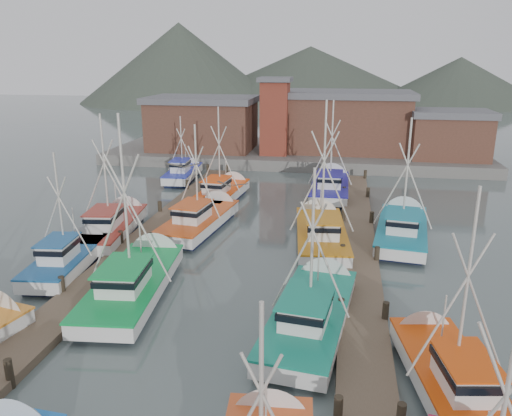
% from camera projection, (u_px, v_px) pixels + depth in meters
% --- Properties ---
extents(ground, '(260.00, 260.00, 0.00)m').
position_uv_depth(ground, '(225.00, 293.00, 26.06)').
color(ground, '#495857').
rests_on(ground, ground).
extents(dock_left, '(2.30, 46.00, 1.50)m').
position_uv_depth(dock_left, '(130.00, 252.00, 30.98)').
color(dock_left, brown).
rests_on(dock_left, ground).
extents(dock_right, '(2.30, 46.00, 1.50)m').
position_uv_depth(dock_right, '(359.00, 268.00, 28.65)').
color(dock_right, brown).
rests_on(dock_right, ground).
extents(quay, '(44.00, 16.00, 1.20)m').
position_uv_depth(quay, '(295.00, 153.00, 60.77)').
color(quay, slate).
rests_on(quay, ground).
extents(shed_left, '(12.72, 8.48, 6.20)m').
position_uv_depth(shed_left, '(203.00, 123.00, 59.64)').
color(shed_left, brown).
rests_on(shed_left, quay).
extents(shed_center, '(14.84, 9.54, 6.90)m').
position_uv_depth(shed_center, '(347.00, 121.00, 58.59)').
color(shed_center, brown).
rests_on(shed_center, quay).
extents(shed_right, '(8.48, 6.36, 5.20)m').
position_uv_depth(shed_right, '(449.00, 134.00, 54.18)').
color(shed_right, brown).
rests_on(shed_right, quay).
extents(lookout_tower, '(3.60, 3.60, 8.50)m').
position_uv_depth(lookout_tower, '(275.00, 116.00, 55.90)').
color(lookout_tower, maroon).
rests_on(lookout_tower, quay).
extents(distant_hills, '(175.00, 140.00, 42.00)m').
position_uv_depth(distant_hills, '(281.00, 100.00, 143.75)').
color(distant_hills, '#3C4439').
rests_on(distant_hills, ground).
extents(boat_4, '(4.15, 10.29, 10.30)m').
position_uv_depth(boat_4, '(136.00, 280.00, 25.96)').
color(boat_4, '#0F1533').
rests_on(boat_4, ground).
extents(boat_5, '(4.15, 9.99, 8.41)m').
position_uv_depth(boat_5, '(313.00, 311.00, 22.77)').
color(boat_5, '#0F1533').
rests_on(boat_5, ground).
extents(boat_6, '(3.27, 8.19, 7.55)m').
position_uv_depth(boat_6, '(71.00, 257.00, 28.98)').
color(boat_6, '#0F1533').
rests_on(boat_6, ground).
extents(boat_7, '(3.85, 8.48, 8.60)m').
position_uv_depth(boat_7, '(447.00, 374.00, 18.28)').
color(boat_7, '#0F1533').
rests_on(boat_7, ground).
extents(boat_8, '(4.03, 9.73, 8.35)m').
position_uv_depth(boat_8, '(202.00, 219.00, 35.90)').
color(boat_8, '#0F1533').
rests_on(boat_8, ground).
extents(boat_9, '(4.13, 10.18, 10.28)m').
position_uv_depth(boat_9, '(321.00, 232.00, 33.15)').
color(boat_9, '#0F1533').
rests_on(boat_9, ground).
extents(boat_10, '(3.98, 9.47, 9.18)m').
position_uv_depth(boat_10, '(113.00, 225.00, 34.52)').
color(boat_10, '#0F1533').
rests_on(boat_10, ground).
extents(boat_11, '(4.30, 10.12, 9.12)m').
position_uv_depth(boat_11, '(402.00, 228.00, 33.93)').
color(boat_11, '#0F1533').
rests_on(boat_11, ground).
extents(boat_12, '(3.54, 9.14, 8.78)m').
position_uv_depth(boat_12, '(223.00, 193.00, 42.83)').
color(boat_12, '#0F1533').
rests_on(boat_12, ground).
extents(boat_13, '(3.83, 10.19, 9.32)m').
position_uv_depth(boat_13, '(330.00, 186.00, 45.08)').
color(boat_13, '#0F1533').
rests_on(boat_13, ground).
extents(boat_14, '(2.93, 8.06, 6.98)m').
position_uv_depth(boat_14, '(184.00, 173.00, 50.27)').
color(boat_14, '#0F1533').
rests_on(boat_14, ground).
extents(gull_near, '(1.55, 0.65, 0.24)m').
position_uv_depth(gull_near, '(182.00, 166.00, 21.00)').
color(gull_near, slate).
rests_on(gull_near, ground).
extents(gull_far, '(1.54, 0.66, 0.24)m').
position_uv_depth(gull_far, '(233.00, 185.00, 23.48)').
color(gull_far, slate).
rests_on(gull_far, ground).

